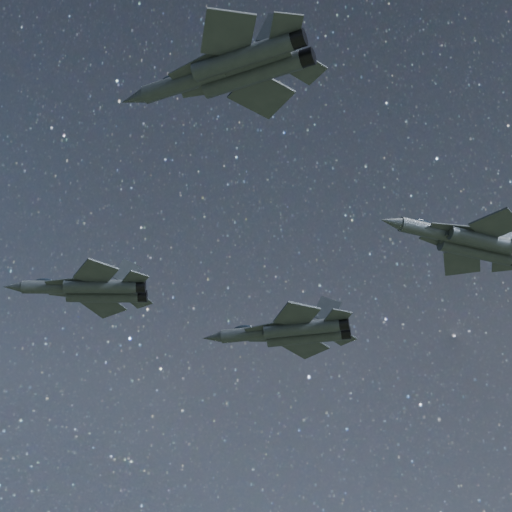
{
  "coord_description": "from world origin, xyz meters",
  "views": [
    {
      "loc": [
        5.25,
        -72.57,
        105.15
      ],
      "look_at": [
        2.71,
        -2.75,
        156.53
      ],
      "focal_mm": 60.0,
      "sensor_mm": 36.0,
      "label": 1
    }
  ],
  "objects": [
    {
      "name": "jet_right",
      "position": [
        1.51,
        -25.03,
        159.39
      ],
      "size": [
        17.98,
        11.96,
        4.57
      ],
      "rotation": [
        0.0,
        0.0,
        -0.36
      ],
      "color": "#2E3439"
    },
    {
      "name": "jet_left",
      "position": [
        6.18,
        12.71,
        156.89
      ],
      "size": [
        18.37,
        12.75,
        4.62
      ],
      "rotation": [
        0.0,
        0.0,
        -0.15
      ],
      "color": "#2E3439"
    },
    {
      "name": "jet_lead",
      "position": [
        -16.54,
        6.99,
        159.55
      ],
      "size": [
        17.01,
        12.05,
        4.32
      ],
      "rotation": [
        0.0,
        0.0,
        0.05
      ],
      "color": "#2E3439"
    },
    {
      "name": "jet_slot",
      "position": [
        23.52,
        -5.8,
        155.53
      ],
      "size": [
        16.23,
        10.77,
        4.14
      ],
      "rotation": [
        0.0,
        0.0,
        0.37
      ],
      "color": "#2E3439"
    }
  ]
}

